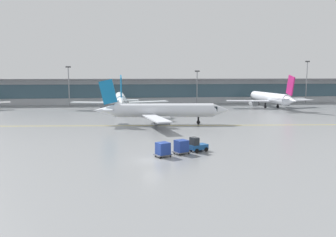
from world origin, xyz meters
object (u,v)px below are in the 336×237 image
at_px(cargo_dolly_trailing, 163,149).
at_px(apron_light_mast_2, 197,86).
at_px(taxiing_regional_jet, 162,111).
at_px(apron_light_mast_3, 307,80).
at_px(gate_airplane_2, 270,98).
at_px(gate_airplane_1, 120,99).
at_px(cargo_dolly_lead, 181,146).
at_px(baggage_tug, 197,145).
at_px(apron_light_mast_1, 69,84).

relative_size(cargo_dolly_trailing, apron_light_mast_2, 0.20).
xyz_separation_m(taxiing_regional_jet, apron_light_mast_3, (62.13, 50.11, 5.89)).
bearing_deg(gate_airplane_2, gate_airplane_1, 87.93).
height_order(gate_airplane_2, apron_light_mast_2, apron_light_mast_2).
bearing_deg(cargo_dolly_lead, taxiing_regional_jet, 63.12).
distance_m(gate_airplane_1, apron_light_mast_3, 73.79).
relative_size(taxiing_regional_jet, apron_light_mast_2, 2.41).
xyz_separation_m(cargo_dolly_trailing, apron_light_mast_3, (65.42, 80.30, 7.86)).
bearing_deg(gate_airplane_2, taxiing_regional_jet, 128.25).
distance_m(baggage_tug, apron_light_mast_2, 79.83).
distance_m(cargo_dolly_lead, apron_light_mast_2, 81.56).
bearing_deg(apron_light_mast_2, baggage_tug, -102.08).
height_order(baggage_tug, apron_light_mast_3, apron_light_mast_3).
bearing_deg(gate_airplane_1, apron_light_mast_2, -62.47).
distance_m(taxiing_regional_jet, cargo_dolly_trailing, 30.43).
relative_size(gate_airplane_1, gate_airplane_2, 0.99).
distance_m(taxiing_regional_jet, baggage_tug, 27.82).
bearing_deg(cargo_dolly_lead, gate_airplane_2, 31.40).
bearing_deg(taxiing_regional_jet, cargo_dolly_trailing, -90.58).
relative_size(apron_light_mast_1, apron_light_mast_2, 1.11).
relative_size(gate_airplane_1, apron_light_mast_2, 2.61).
bearing_deg(apron_light_mast_3, baggage_tug, -127.73).
distance_m(taxiing_regional_jet, apron_light_mast_3, 80.04).
bearing_deg(gate_airplane_1, gate_airplane_2, -91.73).
relative_size(apron_light_mast_1, apron_light_mast_3, 0.86).
height_order(gate_airplane_1, apron_light_mast_1, apron_light_mast_1).
relative_size(cargo_dolly_lead, apron_light_mast_3, 0.16).
bearing_deg(apron_light_mast_3, gate_airplane_2, -144.17).
bearing_deg(gate_airplane_1, taxiing_regional_jet, -166.01).
bearing_deg(taxiing_regional_jet, apron_light_mast_2, 75.32).
height_order(baggage_tug, cargo_dolly_trailing, baggage_tug).
bearing_deg(apron_light_mast_2, apron_light_mast_3, -0.07).
height_order(cargo_dolly_lead, apron_light_mast_3, apron_light_mast_3).
relative_size(gate_airplane_1, baggage_tug, 11.19).
bearing_deg(cargo_dolly_lead, apron_light_mast_2, 50.64).
bearing_deg(apron_light_mast_1, apron_light_mast_3, 0.80).
distance_m(gate_airplane_2, apron_light_mast_3, 27.53).
relative_size(baggage_tug, apron_light_mast_2, 0.23).
height_order(gate_airplane_2, cargo_dolly_trailing, gate_airplane_2).
bearing_deg(baggage_tug, apron_light_mast_1, 85.57).
xyz_separation_m(cargo_dolly_trailing, apron_light_mast_2, (21.89, 80.36, 5.95)).
relative_size(gate_airplane_2, cargo_dolly_lead, 12.83).
xyz_separation_m(gate_airplane_2, baggage_tug, (-38.34, -62.01, -2.41)).
xyz_separation_m(gate_airplane_2, apron_light_mast_2, (-21.68, 15.83, 3.70)).
xyz_separation_m(apron_light_mast_1, apron_light_mast_2, (46.49, 1.31, -0.71)).
distance_m(gate_airplane_2, apron_light_mast_1, 69.84).
bearing_deg(cargo_dolly_trailing, gate_airplane_2, 30.24).
xyz_separation_m(cargo_dolly_lead, apron_light_mast_3, (62.71, 78.99, 7.86)).
height_order(gate_airplane_1, gate_airplane_2, gate_airplane_2).
bearing_deg(cargo_dolly_lead, cargo_dolly_trailing, -180.00).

